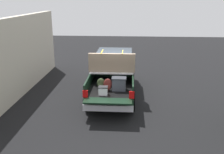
# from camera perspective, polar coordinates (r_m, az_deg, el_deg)

# --- Properties ---
(ground_plane) EXTENTS (40.00, 40.00, 0.00)m
(ground_plane) POSITION_cam_1_polar(r_m,az_deg,el_deg) (12.66, 0.19, -3.97)
(ground_plane) COLOR black
(pickup_truck) EXTENTS (6.05, 2.06, 2.23)m
(pickup_truck) POSITION_cam_1_polar(r_m,az_deg,el_deg) (12.71, 0.31, 0.82)
(pickup_truck) COLOR black
(pickup_truck) RESTS_ON ground_plane
(building_facade) EXTENTS (10.73, 0.36, 3.72)m
(building_facade) POSITION_cam_1_polar(r_m,az_deg,el_deg) (12.95, -20.19, 4.03)
(building_facade) COLOR beige
(building_facade) RESTS_ON ground_plane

